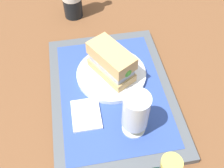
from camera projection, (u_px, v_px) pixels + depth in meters
ground_plane at (112, 95)px, 0.72m from camera, size 3.00×3.00×0.00m
tray at (112, 93)px, 0.71m from camera, size 0.44×0.32×0.02m
placemat at (112, 91)px, 0.70m from camera, size 0.38×0.27×0.00m
plate at (111, 74)px, 0.72m from camera, size 0.19×0.19×0.01m
sandwich at (112, 63)px, 0.68m from camera, size 0.14×0.12×0.08m
beer_glass at (136, 113)px, 0.58m from camera, size 0.06×0.06×0.12m
napkin_folded at (86, 114)px, 0.65m from camera, size 0.09×0.07×0.01m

